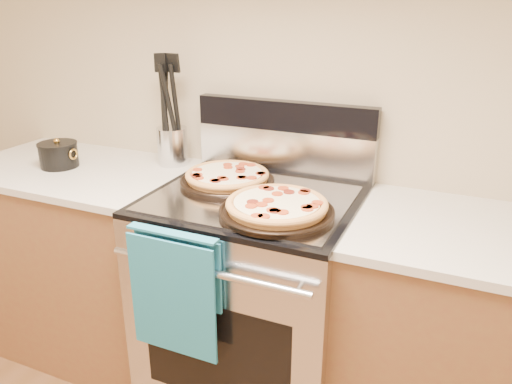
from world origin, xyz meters
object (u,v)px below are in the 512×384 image
at_px(pepperoni_pizza_front, 277,207).
at_px(saucepan, 59,156).
at_px(range_body, 254,304).
at_px(pepperoni_pizza_back, 227,177).
at_px(utensil_crock, 172,146).

distance_m(pepperoni_pizza_front, saucepan, 1.09).
bearing_deg(saucepan, pepperoni_pizza_front, -7.39).
bearing_deg(range_body, saucepan, 179.71).
height_order(range_body, pepperoni_pizza_front, pepperoni_pizza_front).
xyz_separation_m(pepperoni_pizza_front, saucepan, (-1.08, 0.14, 0.01)).
xyz_separation_m(pepperoni_pizza_back, utensil_crock, (-0.36, 0.17, 0.04)).
distance_m(range_body, saucepan, 1.07).
relative_size(pepperoni_pizza_front, saucepan, 2.35).
height_order(pepperoni_pizza_front, saucepan, saucepan).
xyz_separation_m(range_body, pepperoni_pizza_back, (-0.15, 0.07, 0.50)).
height_order(range_body, utensil_crock, utensil_crock).
bearing_deg(saucepan, utensil_crock, 28.22).
xyz_separation_m(utensil_crock, saucepan, (-0.44, -0.24, -0.03)).
bearing_deg(utensil_crock, saucepan, -151.78).
xyz_separation_m(pepperoni_pizza_back, pepperoni_pizza_front, (0.29, -0.21, 0.00)).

